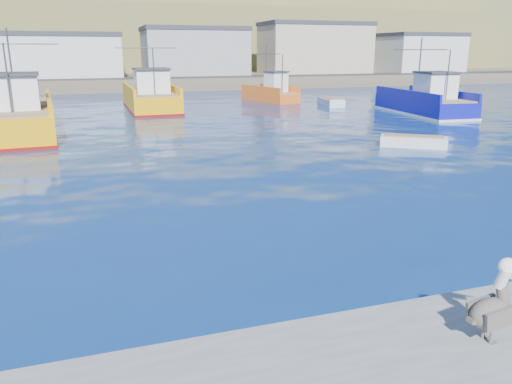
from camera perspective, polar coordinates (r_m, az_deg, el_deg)
ground at (r=13.18m, az=9.24°, el=-8.15°), size 260.00×260.00×0.00m
dock_bollards at (r=10.66m, az=20.88°, el=-11.23°), size 36.20×0.20×0.30m
far_shore at (r=120.01m, az=-16.23°, el=17.05°), size 200.00×81.00×24.00m
trawler_yellow_a at (r=36.47m, az=-25.73°, el=7.80°), size 6.20×13.89×6.81m
trawler_yellow_b at (r=48.05m, az=-11.95°, el=10.50°), size 5.70×12.04×6.61m
trawler_blue at (r=45.99m, az=18.74°, el=9.69°), size 5.15×10.99×6.44m
boat_orange at (r=54.78m, az=1.78°, el=11.35°), size 4.63×7.70×5.94m
skiff_mid at (r=29.99m, az=17.53°, el=5.43°), size 3.71×3.10×0.79m
skiff_far at (r=51.09m, az=8.55°, el=10.09°), size 2.27×4.61×0.96m
pelican at (r=9.56m, az=25.57°, el=-11.72°), size 1.22×0.52×1.50m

